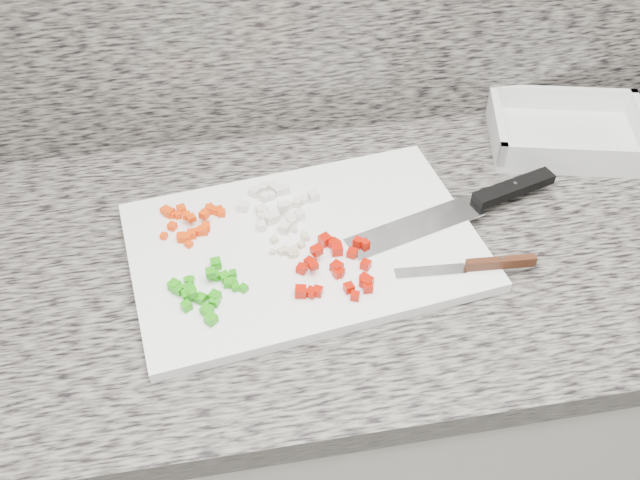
% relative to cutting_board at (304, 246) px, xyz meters
% --- Properties ---
extents(cabinet, '(3.92, 0.62, 0.86)m').
position_rel_cutting_board_xyz_m(cabinet, '(0.11, 0.01, -0.48)').
color(cabinet, silver).
rests_on(cabinet, ground).
extents(countertop, '(3.96, 0.64, 0.04)m').
position_rel_cutting_board_xyz_m(countertop, '(0.11, 0.01, -0.03)').
color(countertop, slate).
rests_on(countertop, cabinet).
extents(cutting_board, '(0.54, 0.40, 0.02)m').
position_rel_cutting_board_xyz_m(cutting_board, '(0.00, 0.00, 0.00)').
color(cutting_board, white).
rests_on(cutting_board, countertop).
extents(carrot_pile, '(0.10, 0.09, 0.02)m').
position_rel_cutting_board_xyz_m(carrot_pile, '(-0.16, 0.07, 0.02)').
color(carrot_pile, '#EB3A05').
rests_on(carrot_pile, cutting_board).
extents(onion_pile, '(0.13, 0.12, 0.02)m').
position_rel_cutting_board_xyz_m(onion_pile, '(-0.03, 0.08, 0.02)').
color(onion_pile, silver).
rests_on(onion_pile, cutting_board).
extents(green_pepper_pile, '(0.11, 0.12, 0.02)m').
position_rel_cutting_board_xyz_m(green_pepper_pile, '(-0.15, -0.08, 0.02)').
color(green_pepper_pile, '#22980D').
rests_on(green_pepper_pile, cutting_board).
extents(red_pepper_pile, '(0.12, 0.13, 0.02)m').
position_rel_cutting_board_xyz_m(red_pepper_pile, '(0.04, -0.06, 0.02)').
color(red_pepper_pile, '#AF0F02').
rests_on(red_pepper_pile, cutting_board).
extents(garlic_pile, '(0.06, 0.06, 0.01)m').
position_rel_cutting_board_xyz_m(garlic_pile, '(-0.02, -0.01, 0.01)').
color(garlic_pile, beige).
rests_on(garlic_pile, cutting_board).
extents(chef_knife, '(0.36, 0.14, 0.02)m').
position_rel_cutting_board_xyz_m(chef_knife, '(0.28, 0.04, 0.01)').
color(chef_knife, silver).
rests_on(chef_knife, cutting_board).
extents(paring_knife, '(0.20, 0.03, 0.02)m').
position_rel_cutting_board_xyz_m(paring_knife, '(0.24, -0.10, 0.01)').
color(paring_knife, silver).
rests_on(paring_knife, cutting_board).
extents(tray, '(0.30, 0.25, 0.05)m').
position_rel_cutting_board_xyz_m(tray, '(0.49, 0.19, 0.01)').
color(tray, silver).
rests_on(tray, countertop).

